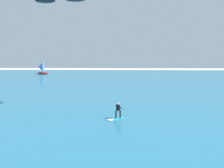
{
  "coord_description": "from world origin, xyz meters",
  "views": [
    {
      "loc": [
        1.16,
        -6.04,
        6.72
      ],
      "look_at": [
        0.29,
        21.18,
        3.43
      ],
      "focal_mm": 40.66,
      "sensor_mm": 36.0,
      "label": 1
    }
  ],
  "objects": [
    {
      "name": "ocean",
      "position": [
        0.0,
        50.42,
        0.05
      ],
      "size": [
        160.0,
        90.0,
        0.1
      ],
      "primitive_type": "cube",
      "color": "#236B89",
      "rests_on": "ground"
    },
    {
      "name": "kitesurfer",
      "position": [
        0.82,
        19.07,
        0.7
      ],
      "size": [
        1.9,
        1.62,
        1.67
      ],
      "color": "#26B2CC",
      "rests_on": "ocean"
    },
    {
      "name": "sailboat_anchored_offshore",
      "position": [
        -24.06,
        74.23,
        2.09
      ],
      "size": [
        3.75,
        3.2,
        4.35
      ],
      "color": "maroon",
      "rests_on": "ocean"
    }
  ]
}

